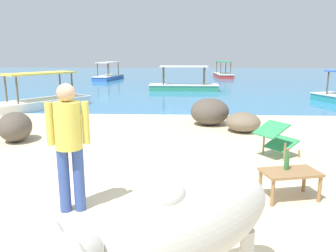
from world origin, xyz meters
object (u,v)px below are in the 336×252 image
person_standing (69,139)px  boat_white (42,101)px  low_bench_table (290,175)px  boat_green (184,85)px  boat_blue (109,76)px  deck_chair_near (276,137)px  cow (190,223)px  bottle (287,161)px  boat_red (223,74)px

person_standing → boat_white: bearing=12.4°
low_bench_table → boat_green: (-1.41, 13.50, -0.08)m
boat_blue → low_bench_table: bearing=28.0°
low_bench_table → deck_chair_near: 1.92m
cow → deck_chair_near: bearing=-155.8°
low_bench_table → deck_chair_near: bearing=67.3°
bottle → boat_blue: (-6.92, 20.24, -0.27)m
deck_chair_near → boat_blue: 19.80m
bottle → deck_chair_near: bottle is taller
boat_blue → boat_white: bearing=10.6°
cow → low_bench_table: size_ratio=2.09×
boat_blue → bottle: bearing=28.0°
person_standing → boat_green: person_standing is taller
deck_chair_near → bottle: bearing=-134.5°
bottle → boat_blue: size_ratio=0.08×
boat_red → boat_white: bearing=148.6°
cow → bottle: (1.38, 2.17, -0.23)m
bottle → boat_blue: 21.39m
bottle → boat_green: size_ratio=0.08×
person_standing → boat_red: size_ratio=0.43×
person_standing → boat_green: size_ratio=0.44×
person_standing → boat_white: size_ratio=0.44×
bottle → boat_blue: boat_blue is taller
bottle → boat_red: size_ratio=0.08×
low_bench_table → boat_white: bearing=118.4°
deck_chair_near → boat_white: 8.92m
person_standing → boat_blue: 21.19m
low_bench_table → bottle: bearing=111.1°
boat_red → boat_green: same height
low_bench_table → boat_red: size_ratio=0.23×
cow → boat_blue: (-5.54, 22.41, -0.50)m
deck_chair_near → boat_green: bearing=65.3°
bottle → boat_green: boat_green is taller
boat_red → bottle: bearing=172.5°
boat_red → boat_blue: (-8.76, -2.73, 0.00)m
low_bench_table → boat_red: bearing=72.5°
person_standing → boat_blue: size_ratio=0.43×
boat_blue → person_standing: bearing=20.3°
low_bench_table → boat_white: (-6.62, 7.50, -0.08)m
cow → bottle: 2.58m
cow → low_bench_table: 2.58m
boat_green → boat_blue: bearing=-50.7°
low_bench_table → boat_white: 10.00m
bottle → boat_white: size_ratio=0.08×
boat_red → boat_white: (-8.42, -15.53, 0.00)m
low_bench_table → person_standing: size_ratio=0.52×
bottle → boat_white: 9.93m
low_bench_table → person_standing: 2.96m
person_standing → boat_blue: bearing=-1.7°
low_bench_table → boat_blue: bearing=95.9°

